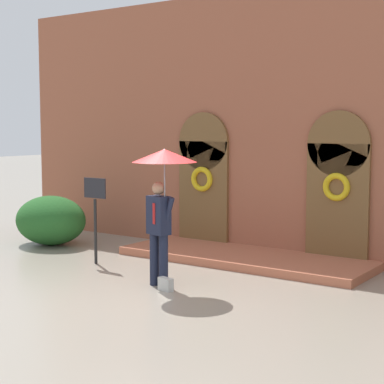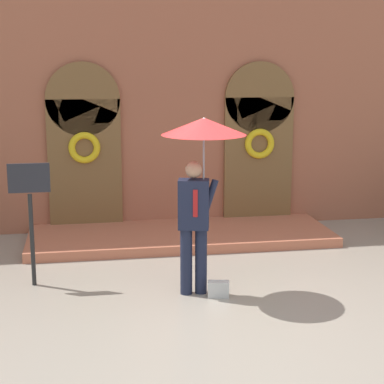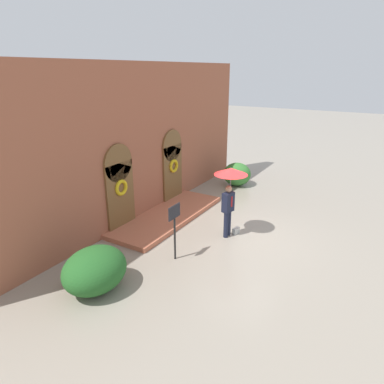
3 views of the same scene
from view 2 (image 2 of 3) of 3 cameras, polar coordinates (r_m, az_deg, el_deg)
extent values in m
plane|color=gray|center=(8.33, 2.21, -10.07)|extent=(80.00, 80.00, 0.00)
cube|color=#9E563D|center=(11.88, -1.90, 10.35)|extent=(14.00, 0.50, 5.60)
cube|color=brown|center=(11.63, -9.49, 2.24)|extent=(1.30, 0.08, 2.40)
cylinder|color=brown|center=(11.50, -9.69, 8.15)|extent=(1.30, 0.08, 1.30)
cube|color=brown|center=(12.07, 5.90, 2.68)|extent=(1.30, 0.08, 2.40)
cylinder|color=brown|center=(11.93, 6.02, 8.38)|extent=(1.30, 0.08, 1.30)
torus|color=gold|center=(11.51, -9.54, 3.90)|extent=(0.56, 0.12, 0.56)
torus|color=gold|center=(11.95, 6.03, 4.29)|extent=(0.56, 0.12, 0.56)
cube|color=#B56346|center=(11.15, -1.00, -3.91)|extent=(5.20, 1.80, 0.16)
cylinder|color=#191E33|center=(8.59, -0.52, -6.20)|extent=(0.16, 0.16, 0.90)
cylinder|color=#191E33|center=(8.62, 0.80, -6.13)|extent=(0.16, 0.16, 0.90)
cube|color=#191E33|center=(8.39, 0.15, -1.09)|extent=(0.44, 0.32, 0.66)
cube|color=#A51919|center=(8.26, 0.30, -1.02)|extent=(0.06, 0.02, 0.36)
sphere|color=#A87A5B|center=(8.30, 0.15, 2.00)|extent=(0.22, 0.22, 0.22)
cylinder|color=#191E33|center=(8.41, 1.62, -0.37)|extent=(0.22, 0.09, 0.46)
cylinder|color=gray|center=(8.33, 1.04, 1.76)|extent=(0.02, 0.02, 0.98)
cone|color=red|center=(8.25, 1.06, 5.86)|extent=(1.10, 1.10, 0.22)
cone|color=white|center=(8.25, 1.06, 5.97)|extent=(0.61, 0.60, 0.20)
cube|color=#B7B7B2|center=(8.58, 2.37, -8.62)|extent=(0.30, 0.18, 0.22)
cylinder|color=black|center=(9.12, -14.03, -4.17)|extent=(0.06, 0.06, 1.30)
cube|color=#232328|center=(8.92, -14.30, 1.21)|extent=(0.56, 0.03, 0.40)
camera|label=1|loc=(8.11, 83.36, -1.17)|focal=60.00mm
camera|label=3|loc=(9.25, -78.23, 16.71)|focal=32.00mm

